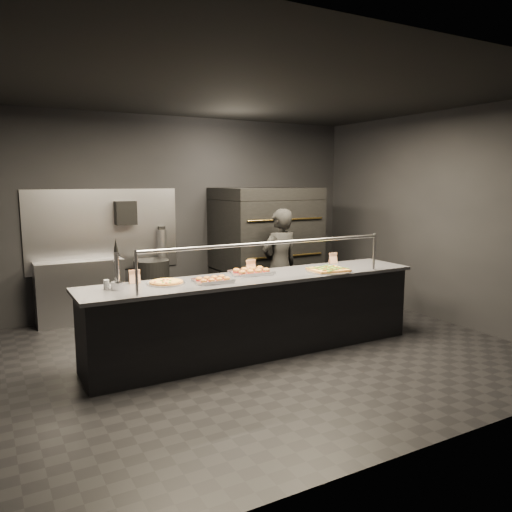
{
  "coord_description": "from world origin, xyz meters",
  "views": [
    {
      "loc": [
        -2.77,
        -4.98,
        2.02
      ],
      "look_at": [
        0.09,
        0.2,
        1.12
      ],
      "focal_mm": 35.0,
      "sensor_mm": 36.0,
      "label": 1
    }
  ],
  "objects_px": {
    "fire_extinguisher": "(162,244)",
    "slider_tray_b": "(251,272)",
    "towel_dispenser": "(125,213)",
    "round_pizza": "(166,282)",
    "prep_shelf": "(81,292)",
    "worker": "(280,266)",
    "square_pizza": "(328,270)",
    "slider_tray_a": "(213,280)",
    "beer_tap": "(117,275)",
    "pizza_oven": "(265,247)",
    "service_counter": "(257,314)",
    "trash_bin": "(152,289)"
  },
  "relations": [
    {
      "from": "fire_extinguisher",
      "to": "slider_tray_b",
      "type": "xyz_separation_m",
      "value": [
        0.35,
        -2.25,
        -0.11
      ]
    },
    {
      "from": "towel_dispenser",
      "to": "round_pizza",
      "type": "distance_m",
      "value": 2.38
    },
    {
      "from": "slider_tray_b",
      "to": "prep_shelf",
      "type": "bearing_deg",
      "value": 126.4
    },
    {
      "from": "round_pizza",
      "to": "worker",
      "type": "distance_m",
      "value": 2.18
    },
    {
      "from": "prep_shelf",
      "to": "square_pizza",
      "type": "relative_size",
      "value": 2.23
    },
    {
      "from": "slider_tray_a",
      "to": "square_pizza",
      "type": "height_order",
      "value": "slider_tray_a"
    },
    {
      "from": "prep_shelf",
      "to": "beer_tap",
      "type": "distance_m",
      "value": 2.34
    },
    {
      "from": "fire_extinguisher",
      "to": "round_pizza",
      "type": "distance_m",
      "value": 2.42
    },
    {
      "from": "pizza_oven",
      "to": "slider_tray_b",
      "type": "xyz_separation_m",
      "value": [
        -1.2,
        -1.75,
        -0.02
      ]
    },
    {
      "from": "service_counter",
      "to": "beer_tap",
      "type": "xyz_separation_m",
      "value": [
        -1.6,
        0.06,
        0.61
      ]
    },
    {
      "from": "service_counter",
      "to": "square_pizza",
      "type": "bearing_deg",
      "value": -9.33
    },
    {
      "from": "slider_tray_b",
      "to": "worker",
      "type": "relative_size",
      "value": 0.34
    },
    {
      "from": "prep_shelf",
      "to": "beer_tap",
      "type": "bearing_deg",
      "value": -90.0
    },
    {
      "from": "pizza_oven",
      "to": "square_pizza",
      "type": "bearing_deg",
      "value": -98.06
    },
    {
      "from": "round_pizza",
      "to": "service_counter",
      "type": "bearing_deg",
      "value": -5.1
    },
    {
      "from": "slider_tray_b",
      "to": "pizza_oven",
      "type": "bearing_deg",
      "value": 55.55
    },
    {
      "from": "towel_dispenser",
      "to": "fire_extinguisher",
      "type": "relative_size",
      "value": 0.69
    },
    {
      "from": "service_counter",
      "to": "pizza_oven",
      "type": "relative_size",
      "value": 2.15
    },
    {
      "from": "prep_shelf",
      "to": "trash_bin",
      "type": "distance_m",
      "value": 1.01
    },
    {
      "from": "beer_tap",
      "to": "slider_tray_a",
      "type": "distance_m",
      "value": 1.02
    },
    {
      "from": "fire_extinguisher",
      "to": "slider_tray_a",
      "type": "xyz_separation_m",
      "value": [
        -0.25,
        -2.48,
        -0.12
      ]
    },
    {
      "from": "towel_dispenser",
      "to": "square_pizza",
      "type": "xyz_separation_m",
      "value": [
        1.81,
        -2.54,
        -0.61
      ]
    },
    {
      "from": "beer_tap",
      "to": "round_pizza",
      "type": "height_order",
      "value": "beer_tap"
    },
    {
      "from": "trash_bin",
      "to": "worker",
      "type": "xyz_separation_m",
      "value": [
        1.53,
        -1.11,
        0.38
      ]
    },
    {
      "from": "round_pizza",
      "to": "trash_bin",
      "type": "xyz_separation_m",
      "value": [
        0.45,
        2.0,
        -0.5
      ]
    },
    {
      "from": "service_counter",
      "to": "worker",
      "type": "distance_m",
      "value": 1.39
    },
    {
      "from": "beer_tap",
      "to": "trash_bin",
      "type": "bearing_deg",
      "value": 64.31
    },
    {
      "from": "service_counter",
      "to": "fire_extinguisher",
      "type": "height_order",
      "value": "service_counter"
    },
    {
      "from": "round_pizza",
      "to": "slider_tray_b",
      "type": "height_order",
      "value": "slider_tray_b"
    },
    {
      "from": "square_pizza",
      "to": "prep_shelf",
      "type": "bearing_deg",
      "value": 135.46
    },
    {
      "from": "prep_shelf",
      "to": "fire_extinguisher",
      "type": "height_order",
      "value": "fire_extinguisher"
    },
    {
      "from": "fire_extinguisher",
      "to": "square_pizza",
      "type": "height_order",
      "value": "fire_extinguisher"
    },
    {
      "from": "trash_bin",
      "to": "worker",
      "type": "distance_m",
      "value": 1.93
    },
    {
      "from": "slider_tray_a",
      "to": "prep_shelf",
      "type": "bearing_deg",
      "value": 112.62
    },
    {
      "from": "fire_extinguisher",
      "to": "slider_tray_b",
      "type": "bearing_deg",
      "value": -81.16
    },
    {
      "from": "towel_dispenser",
      "to": "square_pizza",
      "type": "relative_size",
      "value": 0.65
    },
    {
      "from": "slider_tray_a",
      "to": "trash_bin",
      "type": "height_order",
      "value": "slider_tray_a"
    },
    {
      "from": "towel_dispenser",
      "to": "slider_tray_b",
      "type": "relative_size",
      "value": 0.64
    },
    {
      "from": "fire_extinguisher",
      "to": "beer_tap",
      "type": "bearing_deg",
      "value": -118.13
    },
    {
      "from": "towel_dispenser",
      "to": "round_pizza",
      "type": "xyz_separation_m",
      "value": [
        -0.17,
        -2.29,
        -0.61
      ]
    },
    {
      "from": "pizza_oven",
      "to": "slider_tray_a",
      "type": "bearing_deg",
      "value": -132.3
    },
    {
      "from": "pizza_oven",
      "to": "worker",
      "type": "xyz_separation_m",
      "value": [
        -0.29,
        -0.91,
        -0.15
      ]
    },
    {
      "from": "pizza_oven",
      "to": "trash_bin",
      "type": "height_order",
      "value": "pizza_oven"
    },
    {
      "from": "prep_shelf",
      "to": "round_pizza",
      "type": "distance_m",
      "value": 2.34
    },
    {
      "from": "slider_tray_a",
      "to": "slider_tray_b",
      "type": "relative_size",
      "value": 0.8
    },
    {
      "from": "pizza_oven",
      "to": "slider_tray_a",
      "type": "distance_m",
      "value": 2.68
    },
    {
      "from": "fire_extinguisher",
      "to": "trash_bin",
      "type": "distance_m",
      "value": 0.75
    },
    {
      "from": "towel_dispenser",
      "to": "fire_extinguisher",
      "type": "bearing_deg",
      "value": 1.04
    },
    {
      "from": "service_counter",
      "to": "trash_bin",
      "type": "height_order",
      "value": "service_counter"
    },
    {
      "from": "prep_shelf",
      "to": "slider_tray_a",
      "type": "height_order",
      "value": "slider_tray_a"
    }
  ]
}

